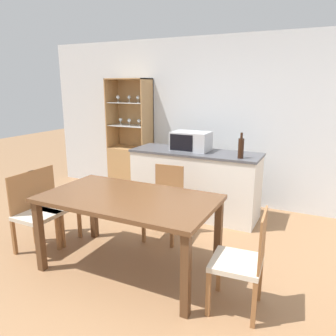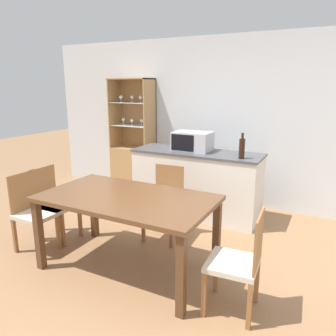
{
  "view_description": "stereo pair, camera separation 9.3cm",
  "coord_description": "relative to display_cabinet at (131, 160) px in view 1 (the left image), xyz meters",
  "views": [
    {
      "loc": [
        1.28,
        -2.3,
        1.83
      ],
      "look_at": [
        -0.37,
        1.07,
        0.88
      ],
      "focal_mm": 35.0,
      "sensor_mm": 36.0,
      "label": 1
    },
    {
      "loc": [
        1.37,
        -2.26,
        1.83
      ],
      "look_at": [
        -0.37,
        1.07,
        0.88
      ],
      "focal_mm": 35.0,
      "sensor_mm": 36.0,
      "label": 2
    }
  ],
  "objects": [
    {
      "name": "microwave",
      "position": [
        1.31,
        -0.48,
        0.5
      ],
      "size": [
        0.52,
        0.36,
        0.26
      ],
      "color": "#B7BABF",
      "rests_on": "kitchen_counter"
    },
    {
      "name": "dining_table",
      "position": [
        1.35,
        -2.17,
        0.13
      ],
      "size": [
        1.7,
        0.96,
        0.78
      ],
      "color": "brown",
      "rests_on": "ground_plane"
    },
    {
      "name": "wall_back",
      "position": [
        1.74,
        0.22,
        0.72
      ],
      "size": [
        6.8,
        0.06,
        2.55
      ],
      "color": "silver",
      "rests_on": "ground_plane"
    },
    {
      "name": "dining_chair_side_right_near",
      "position": [
        2.52,
        -2.31,
        -0.12
      ],
      "size": [
        0.43,
        0.43,
        0.88
      ],
      "rotation": [
        0.0,
        0.0,
        1.64
      ],
      "color": "beige",
      "rests_on": "ground_plane"
    },
    {
      "name": "dining_chair_head_far",
      "position": [
        1.35,
        -1.37,
        -0.12
      ],
      "size": [
        0.43,
        0.43,
        0.88
      ],
      "rotation": [
        0.0,
        0.0,
        3.22
      ],
      "color": "beige",
      "rests_on": "ground_plane"
    },
    {
      "name": "dining_chair_side_left_near",
      "position": [
        0.18,
        -2.31,
        -0.12
      ],
      "size": [
        0.4,
        0.4,
        0.88
      ],
      "rotation": [
        0.0,
        0.0,
        -1.58
      ],
      "color": "beige",
      "rests_on": "ground_plane"
    },
    {
      "name": "wine_bottle",
      "position": [
        2.07,
        -0.68,
        0.51
      ],
      "size": [
        0.07,
        0.07,
        0.33
      ],
      "color": "black",
      "rests_on": "kitchen_counter"
    },
    {
      "name": "display_cabinet",
      "position": [
        0.0,
        0.0,
        0.0
      ],
      "size": [
        0.72,
        0.4,
        1.94
      ],
      "color": "tan",
      "rests_on": "ground_plane"
    },
    {
      "name": "ground_plane",
      "position": [
        1.74,
        -2.41,
        -0.56
      ],
      "size": [
        18.0,
        18.0,
        0.0
      ],
      "primitive_type": "plane",
      "color": "#936B47"
    },
    {
      "name": "dining_chair_side_left_far",
      "position": [
        0.18,
        -2.03,
        -0.12
      ],
      "size": [
        0.4,
        0.4,
        0.88
      ],
      "rotation": [
        0.0,
        0.0,
        -1.57
      ],
      "color": "beige",
      "rests_on": "ground_plane"
    },
    {
      "name": "kitchen_counter",
      "position": [
        1.4,
        -0.51,
        -0.09
      ],
      "size": [
        1.82,
        0.62,
        0.93
      ],
      "color": "silver",
      "rests_on": "ground_plane"
    }
  ]
}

